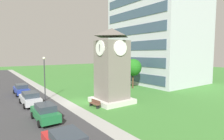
{
  "coord_description": "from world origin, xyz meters",
  "views": [
    {
      "loc": [
        22.29,
        -10.29,
        6.5
      ],
      "look_at": [
        1.39,
        4.45,
        4.17
      ],
      "focal_mm": 29.51,
      "sensor_mm": 36.0,
      "label": 1
    }
  ],
  "objects_px": {
    "clock_tower": "(112,70)",
    "parked_car_blue": "(21,89)",
    "parked_car_green": "(45,112)",
    "street_lamp": "(44,74)",
    "park_bench": "(95,103)",
    "parked_car_silver": "(30,98)",
    "tree_near_tower": "(133,67)"
  },
  "relations": [
    {
      "from": "clock_tower",
      "to": "parked_car_blue",
      "type": "bearing_deg",
      "value": -143.3
    },
    {
      "from": "parked_car_blue",
      "to": "parked_car_green",
      "type": "bearing_deg",
      "value": -0.48
    },
    {
      "from": "street_lamp",
      "to": "parked_car_green",
      "type": "distance_m",
      "value": 8.77
    },
    {
      "from": "park_bench",
      "to": "parked_car_silver",
      "type": "height_order",
      "value": "parked_car_silver"
    },
    {
      "from": "park_bench",
      "to": "street_lamp",
      "type": "relative_size",
      "value": 0.31
    },
    {
      "from": "tree_near_tower",
      "to": "parked_car_blue",
      "type": "bearing_deg",
      "value": -108.95
    },
    {
      "from": "clock_tower",
      "to": "street_lamp",
      "type": "height_order",
      "value": "clock_tower"
    },
    {
      "from": "park_bench",
      "to": "parked_car_blue",
      "type": "bearing_deg",
      "value": -154.31
    },
    {
      "from": "parked_car_green",
      "to": "parked_car_silver",
      "type": "bearing_deg",
      "value": 179.95
    },
    {
      "from": "parked_car_blue",
      "to": "parked_car_green",
      "type": "xyz_separation_m",
      "value": [
        13.79,
        -0.12,
        -0.0
      ]
    },
    {
      "from": "clock_tower",
      "to": "tree_near_tower",
      "type": "distance_m",
      "value": 10.7
    },
    {
      "from": "tree_near_tower",
      "to": "parked_car_blue",
      "type": "relative_size",
      "value": 1.18
    },
    {
      "from": "street_lamp",
      "to": "parked_car_blue",
      "type": "height_order",
      "value": "street_lamp"
    },
    {
      "from": "park_bench",
      "to": "tree_near_tower",
      "type": "bearing_deg",
      "value": 118.62
    },
    {
      "from": "street_lamp",
      "to": "tree_near_tower",
      "type": "relative_size",
      "value": 1.1
    },
    {
      "from": "parked_car_green",
      "to": "parked_car_blue",
      "type": "bearing_deg",
      "value": 179.52
    },
    {
      "from": "tree_near_tower",
      "to": "park_bench",
      "type": "bearing_deg",
      "value": -61.38
    },
    {
      "from": "tree_near_tower",
      "to": "parked_car_green",
      "type": "bearing_deg",
      "value": -66.97
    },
    {
      "from": "parked_car_silver",
      "to": "parked_car_green",
      "type": "height_order",
      "value": "same"
    },
    {
      "from": "tree_near_tower",
      "to": "parked_car_blue",
      "type": "distance_m",
      "value": 19.15
    },
    {
      "from": "parked_car_silver",
      "to": "parked_car_green",
      "type": "xyz_separation_m",
      "value": [
        6.7,
        -0.01,
        -0.0
      ]
    },
    {
      "from": "parked_car_silver",
      "to": "park_bench",
      "type": "bearing_deg",
      "value": 48.24
    },
    {
      "from": "street_lamp",
      "to": "park_bench",
      "type": "bearing_deg",
      "value": 30.38
    },
    {
      "from": "park_bench",
      "to": "parked_car_silver",
      "type": "distance_m",
      "value": 8.28
    },
    {
      "from": "tree_near_tower",
      "to": "parked_car_blue",
      "type": "height_order",
      "value": "tree_near_tower"
    },
    {
      "from": "park_bench",
      "to": "parked_car_blue",
      "type": "height_order",
      "value": "parked_car_blue"
    },
    {
      "from": "street_lamp",
      "to": "parked_car_silver",
      "type": "xyz_separation_m",
      "value": [
        1.29,
        -2.18,
        -2.85
      ]
    },
    {
      "from": "clock_tower",
      "to": "parked_car_blue",
      "type": "distance_m",
      "value": 15.39
    },
    {
      "from": "street_lamp",
      "to": "parked_car_green",
      "type": "height_order",
      "value": "street_lamp"
    },
    {
      "from": "parked_car_blue",
      "to": "parked_car_silver",
      "type": "xyz_separation_m",
      "value": [
        7.09,
        -0.11,
        0.0
      ]
    },
    {
      "from": "street_lamp",
      "to": "parked_car_green",
      "type": "bearing_deg",
      "value": -15.32
    },
    {
      "from": "clock_tower",
      "to": "street_lamp",
      "type": "xyz_separation_m",
      "value": [
        -6.23,
        -6.89,
        -0.59
      ]
    }
  ]
}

